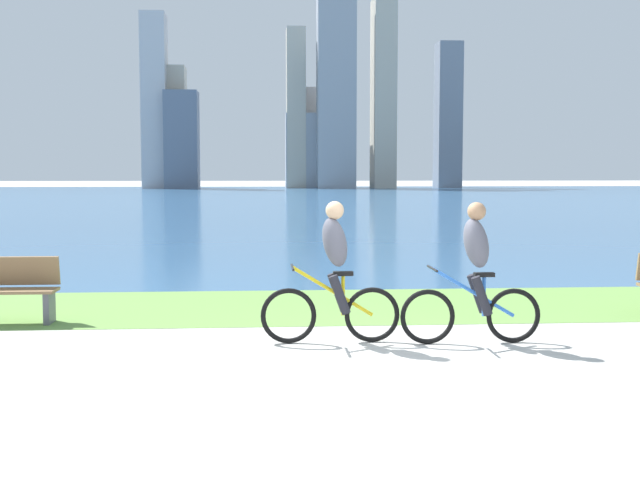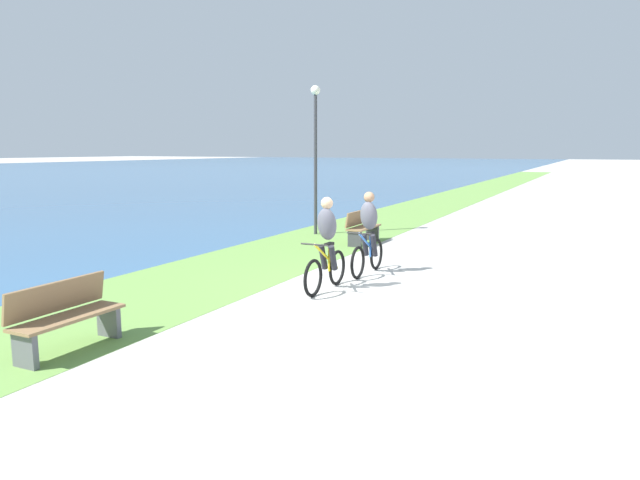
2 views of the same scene
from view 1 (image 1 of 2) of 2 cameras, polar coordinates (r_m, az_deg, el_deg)
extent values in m
plane|color=#B2AFA8|center=(8.90, 4.49, -8.64)|extent=(300.00, 300.00, 0.00)
cube|color=#6B9947|center=(12.63, 1.88, -4.57)|extent=(120.00, 3.29, 0.01)
cube|color=#386693|center=(58.87, -2.87, 2.86)|extent=(300.00, 89.55, 0.00)
torus|color=black|center=(9.87, -2.20, -5.30)|extent=(0.67, 0.06, 0.67)
torus|color=black|center=(9.96, 3.64, -5.21)|extent=(0.67, 0.06, 0.67)
cylinder|color=gold|center=(9.86, 0.88, -3.58)|extent=(0.98, 0.04, 0.62)
cylinder|color=gold|center=(9.88, 1.61, -3.86)|extent=(0.04, 0.04, 0.49)
cube|color=black|center=(9.84, 1.62, -2.35)|extent=(0.24, 0.10, 0.05)
cylinder|color=black|center=(9.79, -1.92, -1.92)|extent=(0.03, 0.52, 0.03)
ellipsoid|color=#595966|center=(9.79, 1.03, -0.15)|extent=(0.40, 0.36, 0.65)
sphere|color=#D8AD84|center=(9.76, 1.04, 2.07)|extent=(0.22, 0.22, 0.22)
cylinder|color=#26262D|center=(9.77, 1.38, -3.82)|extent=(0.27, 0.11, 0.49)
cylinder|color=#26262D|center=(9.97, 1.27, -3.65)|extent=(0.27, 0.11, 0.49)
torus|color=black|center=(9.91, 7.50, -5.32)|extent=(0.66, 0.06, 0.66)
torus|color=black|center=(10.18, 13.31, -5.14)|extent=(0.66, 0.06, 0.66)
cylinder|color=blue|center=(9.99, 10.60, -3.59)|extent=(1.02, 0.04, 0.62)
cylinder|color=blue|center=(10.03, 11.33, -3.86)|extent=(0.04, 0.04, 0.48)
cube|color=black|center=(10.00, 11.36, -2.38)|extent=(0.24, 0.10, 0.05)
cylinder|color=black|center=(9.84, 7.82, -1.98)|extent=(0.03, 0.52, 0.03)
ellipsoid|color=#595966|center=(9.93, 10.81, -0.21)|extent=(0.40, 0.36, 0.65)
sphere|color=#A57A59|center=(9.90, 10.85, 1.98)|extent=(0.22, 0.22, 0.22)
cylinder|color=#26262D|center=(9.92, 11.20, -3.83)|extent=(0.27, 0.11, 0.49)
cylinder|color=#26262D|center=(10.11, 10.90, -3.66)|extent=(0.27, 0.11, 0.49)
cube|color=olive|center=(11.90, -21.39, -3.32)|extent=(1.50, 0.45, 0.04)
cube|color=olive|center=(12.05, -21.15, -2.02)|extent=(1.50, 0.11, 0.40)
cube|color=#595960|center=(11.76, -18.32, -4.44)|extent=(0.08, 0.37, 0.45)
cube|color=#B7B7BC|center=(95.40, -11.42, 9.42)|extent=(2.73, 3.76, 19.54)
cube|color=#ADA899|center=(96.64, -9.88, 7.71)|extent=(2.00, 3.66, 13.89)
cube|color=slate|center=(93.42, -9.58, 6.87)|extent=(3.68, 4.12, 10.82)
cube|color=#ADA899|center=(96.01, -1.69, 9.11)|extent=(2.16, 3.61, 18.30)
cube|color=#8C939E|center=(95.74, -1.28, 6.22)|extent=(3.76, 3.40, 8.59)
cube|color=#B7B7BC|center=(99.66, -0.64, 7.11)|extent=(4.24, 3.62, 11.88)
cube|color=#ADA899|center=(96.13, 0.08, 6.19)|extent=(4.02, 3.70, 8.52)
cube|color=#8C939E|center=(93.62, 1.13, 10.52)|extent=(4.26, 3.55, 22.53)
cube|color=#ADA899|center=(95.32, 4.43, 10.09)|extent=(2.50, 4.42, 21.48)
cube|color=slate|center=(98.53, 8.90, 8.55)|extent=(2.79, 3.32, 16.92)
camera|label=2|loc=(10.04, -63.03, 4.99)|focal=32.76mm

